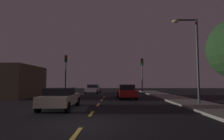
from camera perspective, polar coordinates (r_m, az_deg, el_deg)
ground_plane at (r=14.32m, az=-4.36°, el=-11.00°), size 80.00×80.00×0.00m
sidewalk_curb_right at (r=15.55m, az=24.82°, el=-9.81°), size 3.00×40.00×0.15m
lane_stripe_nearest at (r=6.34m, az=-11.62°, el=-19.75°), size 0.16×1.60×0.01m
lane_stripe_second at (r=10.00m, az=-6.75°, el=-13.97°), size 0.16×1.60×0.01m
lane_stripe_third at (r=13.73m, az=-4.59°, el=-11.28°), size 0.16×1.60×0.01m
lane_stripe_fourth at (r=17.49m, az=-3.38°, el=-9.73°), size 0.16×1.60×0.01m
lane_stripe_fifth at (r=21.27m, az=-2.61°, el=-8.73°), size 0.16×1.60×0.01m
traffic_signal_left at (r=23.68m, az=-14.92°, el=0.84°), size 0.32×0.38×5.33m
traffic_signal_right at (r=23.04m, az=9.81°, el=0.16°), size 0.32×0.38×4.86m
car_stopped_ahead at (r=18.47m, az=4.74°, el=-7.07°), size 1.98×3.90×1.51m
car_adjacent_lane at (r=12.06m, az=-16.49°, el=-8.70°), size 1.99×4.20×1.39m
car_oncoming_far at (r=27.83m, az=-6.18°, el=-6.13°), size 2.12×4.54×1.40m
street_lamp_right at (r=15.18m, az=25.03°, el=5.42°), size 2.02×0.36×6.80m
storefront_left at (r=23.11m, az=-28.62°, el=-3.33°), size 4.16×6.82×3.67m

